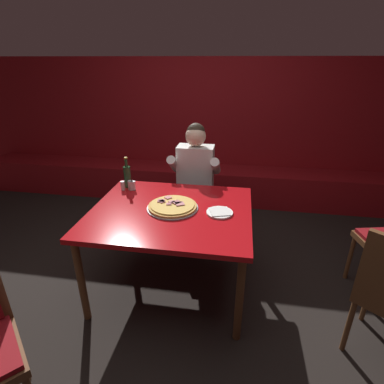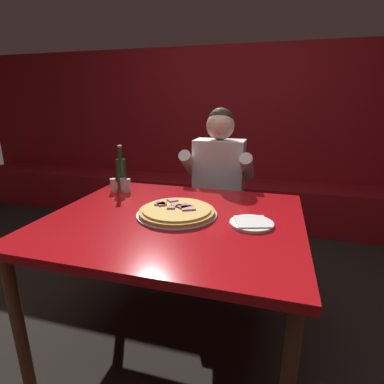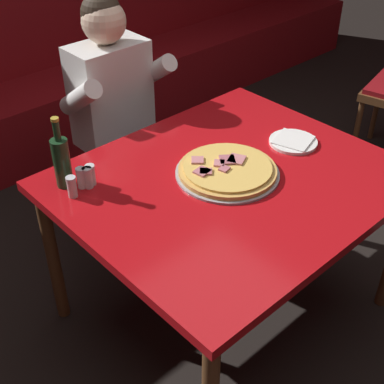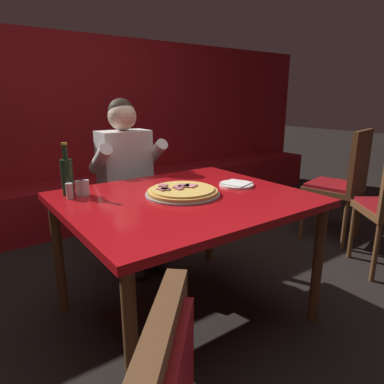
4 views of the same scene
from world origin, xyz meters
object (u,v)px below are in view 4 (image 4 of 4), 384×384
(shaker_red_pepper_flakes, at_px, (70,192))
(main_dining_table, at_px, (184,208))
(beer_bottle, at_px, (67,176))
(diner_seated_blue_shirt, at_px, (130,176))
(shaker_black_pepper, at_px, (86,188))
(pizza, at_px, (182,192))
(shaker_parmesan, at_px, (79,189))
(dining_chair_near_left, at_px, (344,179))
(shaker_oregano, at_px, (83,189))
(plate_white_paper, at_px, (236,184))

(shaker_red_pepper_flakes, bearing_deg, main_dining_table, -30.96)
(beer_bottle, bearing_deg, diner_seated_blue_shirt, 35.65)
(main_dining_table, relative_size, shaker_black_pepper, 14.91)
(pizza, height_order, shaker_parmesan, shaker_parmesan)
(shaker_parmesan, xyz_separation_m, dining_chair_near_left, (2.28, -0.23, -0.21))
(main_dining_table, bearing_deg, shaker_red_pepper_flakes, 149.04)
(dining_chair_near_left, bearing_deg, main_dining_table, -176.51)
(main_dining_table, relative_size, beer_bottle, 4.39)
(shaker_oregano, bearing_deg, shaker_black_pepper, 26.35)
(main_dining_table, xyz_separation_m, shaker_parmesan, (-0.47, 0.34, 0.11))
(beer_bottle, height_order, diner_seated_blue_shirt, diner_seated_blue_shirt)
(plate_white_paper, xyz_separation_m, beer_bottle, (-0.90, 0.40, 0.10))
(pizza, relative_size, plate_white_paper, 1.99)
(diner_seated_blue_shirt, xyz_separation_m, dining_chair_near_left, (1.74, -0.70, -0.12))
(diner_seated_blue_shirt, bearing_deg, beer_bottle, -144.35)
(main_dining_table, distance_m, shaker_parmesan, 0.59)
(shaker_parmesan, height_order, shaker_oregano, same)
(pizza, height_order, shaker_oregano, shaker_oregano)
(pizza, distance_m, shaker_parmesan, 0.57)
(plate_white_paper, bearing_deg, diner_seated_blue_shirt, 112.13)
(diner_seated_blue_shirt, bearing_deg, shaker_black_pepper, -136.13)
(beer_bottle, relative_size, diner_seated_blue_shirt, 0.23)
(beer_bottle, height_order, shaker_parmesan, beer_bottle)
(beer_bottle, height_order, shaker_red_pepper_flakes, beer_bottle)
(diner_seated_blue_shirt, bearing_deg, shaker_oregano, -136.65)
(main_dining_table, xyz_separation_m, shaker_red_pepper_flakes, (-0.53, 0.32, 0.11))
(shaker_oregano, height_order, shaker_black_pepper, same)
(pizza, bearing_deg, shaker_oregano, 146.76)
(beer_bottle, xyz_separation_m, dining_chair_near_left, (2.32, -0.29, -0.28))
(pizza, relative_size, diner_seated_blue_shirt, 0.33)
(main_dining_table, distance_m, shaker_red_pepper_flakes, 0.62)
(shaker_parmesan, height_order, dining_chair_near_left, dining_chair_near_left)
(pizza, distance_m, shaker_black_pepper, 0.54)
(diner_seated_blue_shirt, height_order, dining_chair_near_left, diner_seated_blue_shirt)
(shaker_black_pepper, distance_m, dining_chair_near_left, 2.26)
(shaker_red_pepper_flakes, bearing_deg, shaker_oregano, 7.29)
(beer_bottle, xyz_separation_m, shaker_parmesan, (0.04, -0.06, -0.07))
(plate_white_paper, relative_size, shaker_parmesan, 2.44)
(shaker_black_pepper, bearing_deg, diner_seated_blue_shirt, 43.87)
(shaker_black_pepper, relative_size, diner_seated_blue_shirt, 0.07)
(plate_white_paper, height_order, shaker_red_pepper_flakes, shaker_red_pepper_flakes)
(main_dining_table, distance_m, plate_white_paper, 0.40)
(beer_bottle, bearing_deg, main_dining_table, -38.24)
(diner_seated_blue_shirt, bearing_deg, shaker_red_pepper_flakes, -140.08)
(main_dining_table, bearing_deg, plate_white_paper, 0.46)
(plate_white_paper, relative_size, diner_seated_blue_shirt, 0.16)
(shaker_oregano, relative_size, diner_seated_blue_shirt, 0.07)
(pizza, xyz_separation_m, shaker_black_pepper, (-0.44, 0.31, 0.02))
(beer_bottle, height_order, shaker_black_pepper, beer_bottle)
(shaker_oregano, height_order, dining_chair_near_left, dining_chair_near_left)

